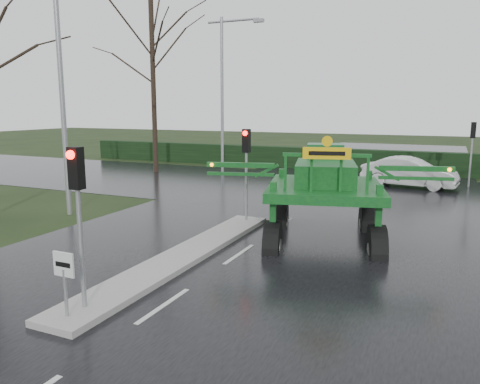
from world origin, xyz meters
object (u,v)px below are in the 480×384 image
at_px(crop_sprayer, 274,182).
at_px(street_light_left_near, 66,62).
at_px(traffic_signal_near, 77,193).
at_px(white_sedan, 408,187).
at_px(keep_left_sign, 64,274).
at_px(traffic_signal_mid, 246,155).
at_px(street_light_left_far, 226,81).
at_px(traffic_signal_far, 472,140).

bearing_deg(crop_sprayer, street_light_left_near, 160.28).
relative_size(traffic_signal_near, crop_sprayer, 0.47).
bearing_deg(white_sedan, keep_left_sign, 173.50).
bearing_deg(traffic_signal_mid, traffic_signal_near, -90.00).
relative_size(keep_left_sign, street_light_left_far, 0.14).
xyz_separation_m(street_light_left_far, white_sedan, (11.71, -1.44, -5.99)).
relative_size(street_light_left_far, white_sedan, 2.03).
distance_m(traffic_signal_mid, traffic_signal_far, 14.75).
relative_size(traffic_signal_far, crop_sprayer, 0.47).
distance_m(keep_left_sign, traffic_signal_near, 1.61).
relative_size(traffic_signal_mid, white_sedan, 0.72).
distance_m(crop_sprayer, white_sedan, 13.81).
distance_m(keep_left_sign, street_light_left_near, 11.32).
bearing_deg(white_sedan, street_light_left_far, 90.01).
distance_m(keep_left_sign, crop_sprayer, 7.06).
distance_m(street_light_left_near, white_sedan, 18.19).
xyz_separation_m(traffic_signal_far, crop_sprayer, (-5.88, -14.79, -0.53)).
height_order(street_light_left_near, street_light_left_far, same).
distance_m(street_light_left_far, white_sedan, 13.24).
bearing_deg(crop_sprayer, traffic_signal_near, -121.76).
bearing_deg(traffic_signal_near, street_light_left_near, 134.53).
bearing_deg(street_light_left_near, traffic_signal_near, -45.47).
xyz_separation_m(crop_sprayer, white_sedan, (2.90, 13.34, -2.06)).
height_order(street_light_left_far, white_sedan, street_light_left_far).
xyz_separation_m(keep_left_sign, traffic_signal_mid, (0.00, 8.99, 1.53)).
distance_m(street_light_left_near, crop_sprayer, 9.68).
height_order(street_light_left_near, white_sedan, street_light_left_near).
xyz_separation_m(keep_left_sign, crop_sprayer, (1.92, 6.72, 1.00)).
bearing_deg(street_light_left_far, traffic_signal_mid, -61.14).
distance_m(traffic_signal_near, street_light_left_far, 22.37).
height_order(traffic_signal_mid, crop_sprayer, crop_sprayer).
relative_size(keep_left_sign, traffic_signal_mid, 0.38).
xyz_separation_m(keep_left_sign, street_light_left_far, (-6.89, 21.50, 4.93)).
relative_size(traffic_signal_near, street_light_left_far, 0.35).
bearing_deg(traffic_signal_far, traffic_signal_mid, 58.07).
bearing_deg(street_light_left_near, white_sedan, 47.00).
relative_size(keep_left_sign, traffic_signal_near, 0.38).
bearing_deg(crop_sprayer, white_sedan, 63.08).
xyz_separation_m(traffic_signal_near, traffic_signal_far, (7.80, 21.02, 0.00)).
distance_m(traffic_signal_near, traffic_signal_far, 22.42).
distance_m(traffic_signal_near, white_sedan, 20.32).
bearing_deg(keep_left_sign, crop_sprayer, 74.08).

